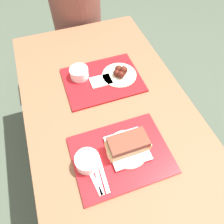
{
  "coord_description": "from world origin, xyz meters",
  "views": [
    {
      "loc": [
        -0.21,
        -0.59,
        1.68
      ],
      "look_at": [
        -0.0,
        -0.01,
        0.81
      ],
      "focal_mm": 35.0,
      "sensor_mm": 36.0,
      "label": 1
    }
  ],
  "objects_px": {
    "wings_plate_far": "(120,73)",
    "brisket_sandwich_plate": "(128,145)",
    "bowl_coleslaw_far": "(79,72)",
    "tray_near": "(121,155)",
    "tray_far": "(103,80)",
    "bowl_coleslaw_near": "(87,161)",
    "person_seated_across": "(77,14)"
  },
  "relations": [
    {
      "from": "tray_far",
      "to": "person_seated_across",
      "type": "height_order",
      "value": "person_seated_across"
    },
    {
      "from": "brisket_sandwich_plate",
      "to": "bowl_coleslaw_far",
      "type": "distance_m",
      "value": 0.52
    },
    {
      "from": "bowl_coleslaw_far",
      "to": "wings_plate_far",
      "type": "bearing_deg",
      "value": -16.98
    },
    {
      "from": "wings_plate_far",
      "to": "tray_far",
      "type": "bearing_deg",
      "value": 177.99
    },
    {
      "from": "brisket_sandwich_plate",
      "to": "tray_near",
      "type": "bearing_deg",
      "value": -159.8
    },
    {
      "from": "tray_near",
      "to": "bowl_coleslaw_near",
      "type": "bearing_deg",
      "value": 177.74
    },
    {
      "from": "bowl_coleslaw_near",
      "to": "bowl_coleslaw_far",
      "type": "height_order",
      "value": "same"
    },
    {
      "from": "wings_plate_far",
      "to": "brisket_sandwich_plate",
      "type": "bearing_deg",
      "value": -106.08
    },
    {
      "from": "bowl_coleslaw_near",
      "to": "wings_plate_far",
      "type": "bearing_deg",
      "value": 55.06
    },
    {
      "from": "bowl_coleslaw_far",
      "to": "person_seated_across",
      "type": "distance_m",
      "value": 0.74
    },
    {
      "from": "brisket_sandwich_plate",
      "to": "person_seated_across",
      "type": "height_order",
      "value": "person_seated_across"
    },
    {
      "from": "tray_far",
      "to": "bowl_coleslaw_near",
      "type": "distance_m",
      "value": 0.51
    },
    {
      "from": "tray_far",
      "to": "bowl_coleslaw_far",
      "type": "relative_size",
      "value": 4.1
    },
    {
      "from": "wings_plate_far",
      "to": "person_seated_across",
      "type": "xyz_separation_m",
      "value": [
        -0.07,
        0.79,
        -0.07
      ]
    },
    {
      "from": "tray_far",
      "to": "wings_plate_far",
      "type": "bearing_deg",
      "value": -2.01
    },
    {
      "from": "tray_near",
      "to": "tray_far",
      "type": "xyz_separation_m",
      "value": [
        0.06,
        0.47,
        0.0
      ]
    },
    {
      "from": "bowl_coleslaw_far",
      "to": "wings_plate_far",
      "type": "relative_size",
      "value": 0.53
    },
    {
      "from": "bowl_coleslaw_far",
      "to": "tray_near",
      "type": "bearing_deg",
      "value": -84.3
    },
    {
      "from": "bowl_coleslaw_far",
      "to": "brisket_sandwich_plate",
      "type": "bearing_deg",
      "value": -80.05
    },
    {
      "from": "tray_near",
      "to": "brisket_sandwich_plate",
      "type": "xyz_separation_m",
      "value": [
        0.04,
        0.01,
        0.04
      ]
    },
    {
      "from": "tray_far",
      "to": "bowl_coleslaw_near",
      "type": "relative_size",
      "value": 4.1
    },
    {
      "from": "tray_far",
      "to": "bowl_coleslaw_near",
      "type": "xyz_separation_m",
      "value": [
        -0.21,
        -0.46,
        0.04
      ]
    },
    {
      "from": "tray_near",
      "to": "wings_plate_far",
      "type": "relative_size",
      "value": 2.18
    },
    {
      "from": "tray_near",
      "to": "brisket_sandwich_plate",
      "type": "relative_size",
      "value": 2.21
    },
    {
      "from": "bowl_coleslaw_near",
      "to": "person_seated_across",
      "type": "relative_size",
      "value": 0.15
    },
    {
      "from": "tray_near",
      "to": "bowl_coleslaw_far",
      "type": "distance_m",
      "value": 0.53
    },
    {
      "from": "tray_far",
      "to": "bowl_coleslaw_far",
      "type": "height_order",
      "value": "bowl_coleslaw_far"
    },
    {
      "from": "tray_far",
      "to": "bowl_coleslaw_near",
      "type": "bearing_deg",
      "value": -115.09
    },
    {
      "from": "person_seated_across",
      "to": "wings_plate_far",
      "type": "bearing_deg",
      "value": -85.29
    },
    {
      "from": "brisket_sandwich_plate",
      "to": "bowl_coleslaw_near",
      "type": "bearing_deg",
      "value": -177.62
    },
    {
      "from": "tray_near",
      "to": "tray_far",
      "type": "height_order",
      "value": "same"
    },
    {
      "from": "wings_plate_far",
      "to": "person_seated_across",
      "type": "bearing_deg",
      "value": 94.71
    }
  ]
}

